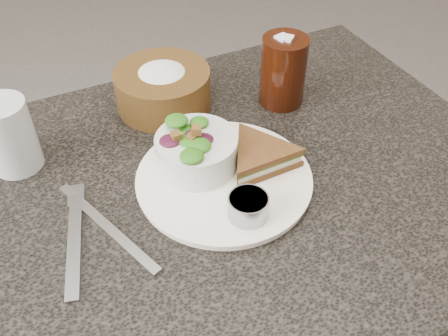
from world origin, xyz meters
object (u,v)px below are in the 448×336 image
dining_table (213,312)px  dinner_plate (224,179)px  sandwich (260,156)px  dressing_ramekin (248,207)px  bread_basket (163,83)px  salad_bowl (196,147)px  cola_glass (283,68)px  water_glass (9,136)px

dining_table → dinner_plate: size_ratio=3.67×
sandwich → dressing_ramekin: bearing=-129.3°
sandwich → dressing_ramekin: 0.11m
dinner_plate → dressing_ramekin: 0.09m
dinner_plate → dressing_ramekin: dressing_ramekin is taller
dinner_plate → sandwich: bearing=-0.9°
dining_table → bread_basket: (0.01, 0.23, 0.42)m
salad_bowl → bread_basket: 0.19m
dining_table → cola_glass: size_ratio=7.09×
dinner_plate → dressing_ramekin: size_ratio=4.63×
dining_table → dressing_ramekin: 0.41m
cola_glass → water_glass: 0.48m
sandwich → water_glass: 0.39m
bread_basket → dinner_plate: bearing=-87.2°
dinner_plate → cola_glass: size_ratio=1.93×
dining_table → bread_basket: bearing=86.6°
dinner_plate → bread_basket: size_ratio=1.57×
salad_bowl → cola_glass: (0.22, 0.11, 0.02)m
cola_glass → sandwich: bearing=-130.2°
cola_glass → water_glass: bearing=176.3°
dinner_plate → water_glass: size_ratio=2.27×
dining_table → dressing_ramekin: size_ratio=16.99×
salad_bowl → water_glass: 0.29m
salad_bowl → dining_table: bearing=-87.8°
bread_basket → cola_glass: cola_glass is taller
dining_table → cola_glass: (0.22, 0.15, 0.45)m
salad_bowl → dinner_plate: bearing=-58.8°
dining_table → dressing_ramekin: (0.02, -0.09, 0.40)m
water_glass → bread_basket: bearing=10.6°
bread_basket → water_glass: 0.28m
salad_bowl → bread_basket: size_ratio=0.74×
sandwich → bread_basket: size_ratio=0.81×
sandwich → water_glass: bearing=150.3°
dressing_ramekin → bread_basket: bread_basket is taller
dinner_plate → salad_bowl: bearing=121.2°
dinner_plate → bread_basket: bearing=92.8°
dinner_plate → cola_glass: 0.25m
dining_table → sandwich: bearing=-2.7°
dinner_plate → salad_bowl: size_ratio=2.11×
salad_bowl → cola_glass: 0.24m
dining_table → salad_bowl: (-0.00, 0.04, 0.42)m
sandwich → dressing_ramekin: sandwich is taller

